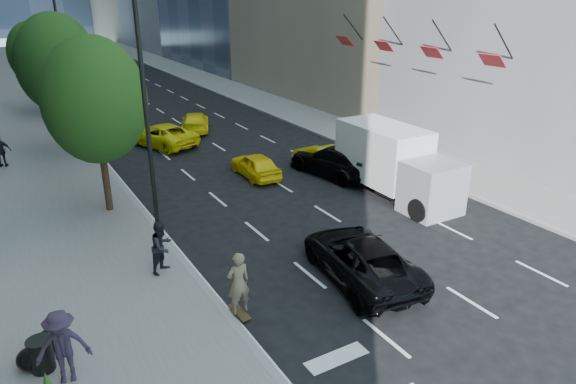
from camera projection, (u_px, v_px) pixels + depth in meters
ground at (366, 257)px, 18.91m from camera, size 160.00×160.00×0.00m
sidewalk_left at (22, 120)px, 38.69m from camera, size 6.00×120.00×0.15m
sidewalk_right at (248, 95)px, 47.65m from camera, size 4.00×120.00×0.15m
lamp_near at (150, 99)px, 17.00m from camera, size 2.13×0.22×10.00m
lamp_far at (65, 49)px, 31.43m from camera, size 2.13×0.22×10.00m
tree_near at (95, 101)px, 20.90m from camera, size 4.20×4.20×7.46m
tree_mid at (58, 64)px, 28.79m from camera, size 4.50×4.50×7.99m
tree_far at (35, 54)px, 39.47m from camera, size 3.90×3.90×6.92m
traffic_signal at (35, 49)px, 46.40m from camera, size 2.48×0.53×5.20m
facade_flags at (409, 46)px, 29.68m from camera, size 1.85×13.30×2.05m
skateboarder at (239, 287)px, 15.16m from camera, size 0.74×0.50×1.98m
black_sedan_lincoln at (361, 258)px, 17.32m from camera, size 3.22×5.64×1.48m
black_sedan_mercedes at (335, 161)px, 27.01m from camera, size 3.15×5.82×1.60m
taxi_a at (255, 165)px, 26.87m from camera, size 1.57×3.76×1.27m
taxi_b at (324, 158)px, 27.85m from camera, size 1.68×4.23×1.37m
taxi_c at (161, 135)px, 32.13m from camera, size 4.07×5.63×1.42m
taxi_d at (195, 122)px, 35.68m from camera, size 3.30×4.74×1.27m
city_bus at (95, 89)px, 42.12m from camera, size 7.33×11.81×3.27m
box_truck at (395, 162)px, 24.12m from camera, size 2.54×6.74×3.20m
pedestrian_a at (162, 247)px, 17.37m from camera, size 1.14×1.09×1.85m
pedestrian_b at (1, 151)px, 27.82m from camera, size 1.15×0.79×1.82m
pedestrian_c at (63, 347)px, 12.39m from camera, size 1.39×0.95×1.98m
trash_can at (42, 356)px, 12.94m from camera, size 0.57×0.57×0.86m
garbage_bags at (42, 348)px, 13.44m from camera, size 1.24×1.20×0.62m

